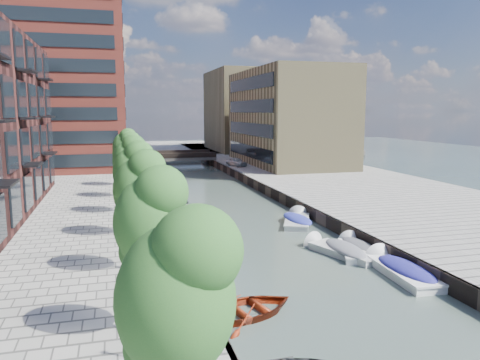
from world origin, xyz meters
name	(u,v)px	position (x,y,z in m)	size (l,w,h in m)	color
water	(215,201)	(0.00, 40.00, 0.00)	(300.00, 300.00, 0.00)	#38473F
quay_right	(358,189)	(16.00, 40.00, 0.50)	(20.00, 140.00, 1.00)	gray
quay_wall_left	(153,199)	(-6.10, 40.00, 0.50)	(0.25, 140.00, 1.00)	#332823
quay_wall_right	(272,193)	(6.10, 40.00, 0.50)	(0.25, 140.00, 1.00)	#332823
far_closure	(158,149)	(0.00, 100.00, 0.50)	(80.00, 40.00, 1.00)	gray
tower	(54,59)	(-17.00, 65.00, 16.00)	(18.00, 18.00, 30.00)	#9B392D
tan_block_near	(287,117)	(16.00, 62.00, 8.00)	(12.00, 25.00, 14.00)	#8C7F56
tan_block_far	(242,111)	(16.00, 88.00, 9.00)	(12.00, 20.00, 16.00)	#8C7F56
bridge	(174,157)	(0.00, 72.00, 1.39)	(13.00, 6.00, 1.30)	gray
tree_0	(176,290)	(-8.50, 4.00, 5.31)	(2.50, 2.50, 5.95)	#382619
tree_1	(149,216)	(-8.50, 11.00, 5.31)	(2.50, 2.50, 5.95)	#382619
tree_2	(139,186)	(-8.50, 18.00, 5.31)	(2.50, 2.50, 5.95)	#382619
tree_3	(133,169)	(-8.50, 25.00, 5.31)	(2.50, 2.50, 5.95)	#382619
tree_4	(129,158)	(-8.50, 32.00, 5.31)	(2.50, 2.50, 5.95)	#382619
tree_5	(126,151)	(-8.50, 39.00, 5.31)	(2.50, 2.50, 5.95)	#382619
tree_6	(124,145)	(-8.50, 46.00, 5.31)	(2.50, 2.50, 5.95)	#382619
lamp_0	(203,294)	(-7.20, 8.00, 3.51)	(0.24, 0.24, 4.12)	black
lamp_1	(156,198)	(-7.20, 24.00, 3.51)	(0.24, 0.24, 4.12)	black
lamp_2	(141,168)	(-7.20, 40.00, 3.51)	(0.24, 0.24, 4.12)	black
sloop_2	(246,315)	(-4.24, 13.66, 0.00)	(3.40, 4.77, 0.99)	maroon
sloop_3	(180,211)	(-4.08, 36.05, 0.00)	(3.47, 4.86, 1.01)	#BABBB8
sloop_4	(162,207)	(-5.40, 38.53, 0.00)	(3.60, 5.04, 1.04)	black
motorboat_0	(400,270)	(5.44, 16.46, 0.23)	(2.33, 5.81, 1.90)	white
motorboat_1	(358,246)	(5.56, 21.40, 0.18)	(3.13, 4.70, 1.49)	beige
motorboat_2	(354,250)	(5.04, 20.96, 0.09)	(3.29, 5.12, 1.62)	white
motorboat_3	(297,221)	(4.43, 29.04, 0.21)	(3.80, 5.57, 1.76)	#B4B4B2
motorboat_4	(339,250)	(3.89, 20.75, 0.21)	(3.48, 5.51, 1.74)	silver
car	(236,162)	(7.50, 59.97, 1.64)	(1.50, 3.73, 1.27)	silver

